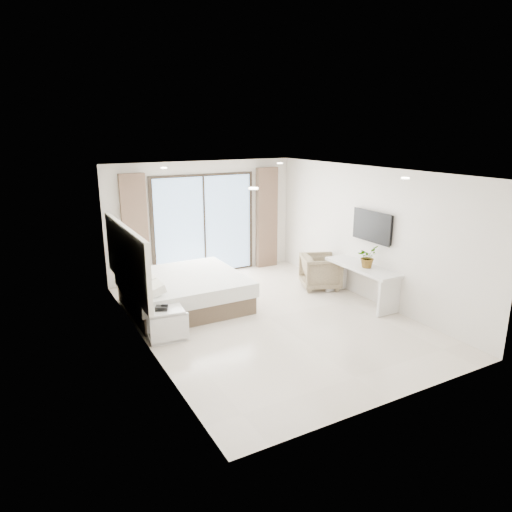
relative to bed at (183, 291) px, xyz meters
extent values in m
plane|color=beige|center=(1.20, -1.30, -0.32)|extent=(6.20, 6.20, 0.00)
cube|color=silver|center=(1.20, 1.80, 1.03)|extent=(4.60, 0.02, 2.70)
cube|color=silver|center=(1.20, -4.40, 1.03)|extent=(4.60, 0.02, 2.70)
cube|color=silver|center=(-1.10, -1.30, 1.03)|extent=(0.02, 6.20, 2.70)
cube|color=silver|center=(3.50, -1.30, 1.03)|extent=(0.02, 6.20, 2.70)
cube|color=white|center=(1.20, -1.30, 2.38)|extent=(4.60, 6.20, 0.02)
cube|color=white|center=(-1.05, 0.00, 0.83)|extent=(0.08, 3.00, 1.20)
cube|color=black|center=(3.45, -1.48, 1.23)|extent=(0.06, 1.00, 0.58)
cube|color=black|center=(3.41, -1.48, 1.23)|extent=(0.02, 1.04, 0.62)
cube|color=black|center=(1.20, 1.77, 0.88)|extent=(2.56, 0.04, 2.42)
cube|color=#92BAEA|center=(1.20, 1.74, 0.88)|extent=(2.40, 0.01, 2.30)
cube|color=brown|center=(-0.45, 1.66, 0.93)|extent=(0.55, 0.14, 2.50)
cube|color=brown|center=(2.85, 1.66, 0.93)|extent=(0.55, 0.14, 2.50)
cylinder|color=white|center=(-0.10, -3.10, 2.36)|extent=(0.12, 0.12, 0.02)
cylinder|color=white|center=(2.50, -3.10, 2.36)|extent=(0.12, 0.12, 0.02)
cylinder|color=white|center=(-0.10, 0.50, 2.36)|extent=(0.12, 0.12, 0.02)
cylinder|color=white|center=(2.50, 0.50, 2.36)|extent=(0.12, 0.12, 0.02)
cube|color=brown|center=(0.02, 0.00, -0.15)|extent=(2.14, 2.03, 0.34)
cube|color=silver|center=(0.02, 0.00, 0.16)|extent=(2.22, 2.12, 0.28)
cube|color=white|center=(-0.75, -0.69, 0.36)|extent=(0.28, 0.43, 0.14)
cube|color=white|center=(-0.75, -0.24, 0.36)|extent=(0.28, 0.43, 0.14)
cube|color=white|center=(-0.75, 0.24, 0.36)|extent=(0.28, 0.43, 0.14)
cube|color=white|center=(-0.75, 0.69, 0.36)|extent=(0.28, 0.43, 0.14)
cube|color=silver|center=(-0.76, -1.24, 0.18)|extent=(0.63, 0.54, 0.05)
cube|color=silver|center=(-0.76, -1.24, -0.29)|extent=(0.63, 0.54, 0.05)
cube|color=silver|center=(-0.76, -1.45, -0.06)|extent=(0.58, 0.12, 0.48)
cube|color=silver|center=(-0.76, -1.03, -0.06)|extent=(0.58, 0.12, 0.48)
cube|color=black|center=(-0.81, -1.25, 0.24)|extent=(0.24, 0.22, 0.07)
cube|color=silver|center=(3.24, -1.48, 0.42)|extent=(0.54, 1.73, 0.06)
cube|color=silver|center=(3.24, -2.25, 0.03)|extent=(0.52, 0.06, 0.71)
cube|color=silver|center=(3.24, -0.70, 0.03)|extent=(0.52, 0.06, 0.71)
imported|color=#33662D|center=(3.24, -1.60, 0.61)|extent=(0.53, 0.55, 0.34)
imported|color=#978863|center=(3.05, -0.38, 0.08)|extent=(0.98, 1.01, 0.82)
camera|label=1|loc=(-2.80, -8.09, 3.06)|focal=32.00mm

